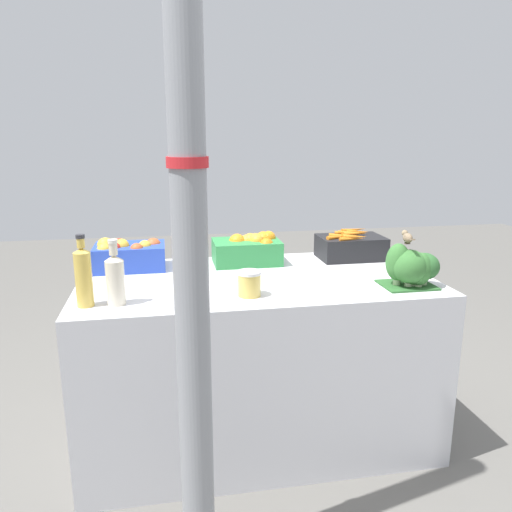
{
  "coord_description": "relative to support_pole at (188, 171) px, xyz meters",
  "views": [
    {
      "loc": [
        -0.4,
        -2.14,
        1.43
      ],
      "look_at": [
        0.0,
        0.0,
        0.89
      ],
      "focal_mm": 35.0,
      "sensor_mm": 36.0,
      "label": 1
    }
  ],
  "objects": [
    {
      "name": "juice_bottle_cloudy",
      "position": [
        -0.26,
        0.49,
        -0.43
      ],
      "size": [
        0.07,
        0.07,
        0.25
      ],
      "color": "beige",
      "rests_on": "market_table"
    },
    {
      "name": "juice_bottle_golden",
      "position": [
        -0.38,
        0.49,
        -0.42
      ],
      "size": [
        0.06,
        0.06,
        0.28
      ],
      "color": "gold",
      "rests_on": "market_table"
    },
    {
      "name": "market_table",
      "position": [
        0.33,
        0.75,
        -0.93
      ],
      "size": [
        1.57,
        0.84,
        0.79
      ],
      "primitive_type": "cube",
      "color": "silver",
      "rests_on": "ground_plane"
    },
    {
      "name": "carrot_crate",
      "position": [
        0.88,
        1.01,
        -0.47
      ],
      "size": [
        0.33,
        0.24,
        0.15
      ],
      "color": "black",
      "rests_on": "market_table"
    },
    {
      "name": "apple_crate",
      "position": [
        -0.25,
        1.01,
        -0.46
      ],
      "size": [
        0.33,
        0.23,
        0.16
      ],
      "color": "#2847B7",
      "rests_on": "market_table"
    },
    {
      "name": "ground_plane",
      "position": [
        0.33,
        0.75,
        -1.32
      ],
      "size": [
        10.0,
        10.0,
        0.0
      ],
      "primitive_type": "plane",
      "color": "#605E59"
    },
    {
      "name": "pickle_jar",
      "position": [
        0.25,
        0.49,
        -0.48
      ],
      "size": [
        0.1,
        0.1,
        0.1
      ],
      "color": "#DBBC56",
      "rests_on": "market_table"
    },
    {
      "name": "orange_crate",
      "position": [
        0.35,
        1.02,
        -0.46
      ],
      "size": [
        0.33,
        0.23,
        0.15
      ],
      "color": "#2D8442",
      "rests_on": "market_table"
    },
    {
      "name": "broccoli_pile",
      "position": [
        0.95,
        0.49,
        -0.45
      ],
      "size": [
        0.24,
        0.19,
        0.19
      ],
      "color": "#2D602D",
      "rests_on": "market_table"
    },
    {
      "name": "support_pole",
      "position": [
        0.0,
        0.0,
        0.0
      ],
      "size": [
        0.12,
        0.12,
        2.65
      ],
      "color": "gray",
      "rests_on": "ground_plane"
    },
    {
      "name": "sparrow_bird",
      "position": [
        0.93,
        0.5,
        -0.32
      ],
      "size": [
        0.05,
        0.14,
        0.05
      ],
      "rotation": [
        0.0,
        0.0,
        1.4
      ],
      "color": "#4C3D2D",
      "rests_on": "broccoli_pile"
    }
  ]
}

